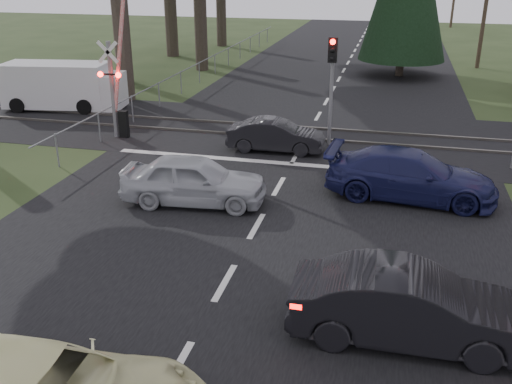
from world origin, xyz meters
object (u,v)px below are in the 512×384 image
(crossing_signal, at_px, (117,87))
(white_van, at_px, (66,86))
(silver_car, at_px, (194,180))
(blue_sedan, at_px, (411,175))
(dark_car_far, at_px, (276,136))
(dark_hatchback, at_px, (409,306))
(traffic_signal_center, at_px, (332,73))

(crossing_signal, relative_size, white_van, 1.20)
(silver_car, bearing_deg, blue_sedan, -78.61)
(crossing_signal, bearing_deg, dark_car_far, -2.15)
(crossing_signal, xyz_separation_m, blue_sedan, (11.27, -3.76, -1.33))
(white_van, bearing_deg, blue_sedan, -33.84)
(white_van, bearing_deg, dark_car_far, -28.45)
(dark_hatchback, relative_size, dark_car_far, 1.23)
(crossing_signal, bearing_deg, traffic_signal_center, 6.15)
(traffic_signal_center, xyz_separation_m, white_van, (-12.91, 2.89, -1.70))
(blue_sedan, xyz_separation_m, white_van, (-15.91, 7.54, 0.37))
(blue_sedan, bearing_deg, crossing_signal, 76.06)
(crossing_signal, relative_size, silver_car, 1.64)
(dark_car_far, xyz_separation_m, white_van, (-11.07, 4.02, 0.51))
(crossing_signal, xyz_separation_m, traffic_signal_center, (8.27, 0.89, 0.75))
(dark_hatchback, xyz_separation_m, silver_car, (-6.08, 5.27, -0.01))
(silver_car, bearing_deg, crossing_signal, 36.50)
(traffic_signal_center, height_order, white_van, traffic_signal_center)
(silver_car, distance_m, blue_sedan, 6.44)
(dark_car_far, bearing_deg, dark_hatchback, -157.42)
(dark_car_far, bearing_deg, crossing_signal, 86.36)
(crossing_signal, distance_m, dark_hatchback, 15.69)
(traffic_signal_center, relative_size, blue_sedan, 0.82)
(traffic_signal_center, bearing_deg, white_van, 167.40)
(blue_sedan, distance_m, dark_car_far, 5.99)
(blue_sedan, xyz_separation_m, dark_car_far, (-4.84, 3.52, -0.14))
(dark_hatchback, bearing_deg, blue_sedan, -1.47)
(crossing_signal, relative_size, traffic_signal_center, 1.70)
(dark_hatchback, distance_m, blue_sedan, 7.15)
(crossing_signal, distance_m, white_van, 6.06)
(traffic_signal_center, height_order, blue_sedan, traffic_signal_center)
(traffic_signal_center, bearing_deg, blue_sedan, -57.19)
(dark_hatchback, bearing_deg, crossing_signal, 44.88)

